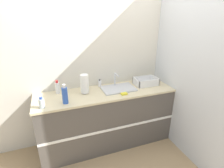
{
  "coord_description": "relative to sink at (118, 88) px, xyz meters",
  "views": [
    {
      "loc": [
        -0.74,
        -1.97,
        1.99
      ],
      "look_at": [
        0.08,
        0.27,
        1.04
      ],
      "focal_mm": 28.0,
      "sensor_mm": 36.0,
      "label": 1
    }
  ],
  "objects": [
    {
      "name": "sponge",
      "position": [
        0.01,
        -0.22,
        -0.01
      ],
      "size": [
        0.09,
        0.06,
        0.02
      ],
      "color": "yellow",
      "rests_on": "counter_cabinet"
    },
    {
      "name": "bottle_blue",
      "position": [
        -0.81,
        -0.2,
        0.1
      ],
      "size": [
        0.07,
        0.07,
        0.26
      ],
      "color": "#2D56B7",
      "rests_on": "counter_cabinet"
    },
    {
      "name": "counter_cabinet",
      "position": [
        -0.2,
        -0.03,
        -0.48
      ],
      "size": [
        2.07,
        0.62,
        0.92
      ],
      "color": "#514C47",
      "rests_on": "ground_plane"
    },
    {
      "name": "wall_right",
      "position": [
        0.85,
        -0.03,
        0.36
      ],
      "size": [
        0.06,
        2.59,
        2.6
      ],
      "color": "silver",
      "rests_on": "ground_plane"
    },
    {
      "name": "ground_plane",
      "position": [
        -0.2,
        -0.32,
        -0.94
      ],
      "size": [
        12.0,
        12.0,
        0.0
      ],
      "primitive_type": "plane",
      "color": "tan"
    },
    {
      "name": "sink",
      "position": [
        0.0,
        0.0,
        0.0
      ],
      "size": [
        0.5,
        0.34,
        0.22
      ],
      "color": "silver",
      "rests_on": "counter_cabinet"
    },
    {
      "name": "dish_rack",
      "position": [
        0.49,
        0.02,
        0.02
      ],
      "size": [
        0.36,
        0.24,
        0.12
      ],
      "color": "white",
      "rests_on": "counter_cabinet"
    },
    {
      "name": "paper_towel_roll",
      "position": [
        -0.51,
        0.03,
        0.13
      ],
      "size": [
        0.12,
        0.12,
        0.28
      ],
      "color": "#4C4C51",
      "rests_on": "counter_cabinet"
    },
    {
      "name": "wall_back",
      "position": [
        -0.2,
        0.3,
        0.36
      ],
      "size": [
        4.45,
        0.06,
        2.6
      ],
      "color": "beige",
      "rests_on": "ground_plane"
    },
    {
      "name": "bottle_white_spray",
      "position": [
        -0.88,
        0.16,
        0.07
      ],
      "size": [
        0.06,
        0.06,
        0.2
      ],
      "color": "white",
      "rests_on": "counter_cabinet"
    },
    {
      "name": "bottle_clear",
      "position": [
        -1.1,
        -0.22,
        0.05
      ],
      "size": [
        0.07,
        0.07,
        0.15
      ],
      "color": "silver",
      "rests_on": "counter_cabinet"
    },
    {
      "name": "soap_dispenser",
      "position": [
        -0.24,
        0.2,
        0.03
      ],
      "size": [
        0.06,
        0.06,
        0.12
      ],
      "color": "silver",
      "rests_on": "counter_cabinet"
    }
  ]
}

